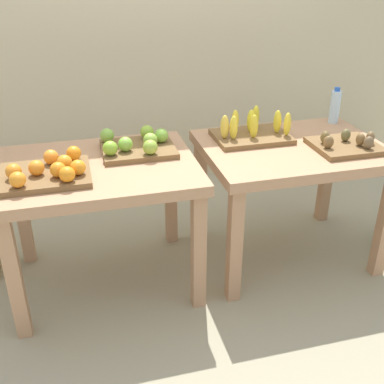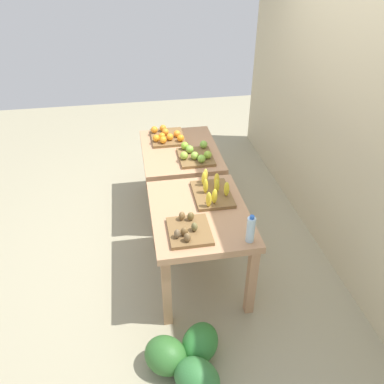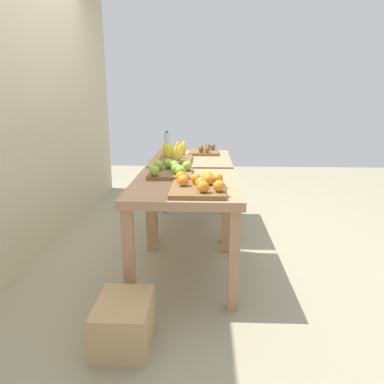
{
  "view_description": "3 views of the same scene",
  "coord_description": "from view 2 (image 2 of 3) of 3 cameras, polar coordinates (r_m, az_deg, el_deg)",
  "views": [
    {
      "loc": [
        -0.66,
        -2.33,
        1.76
      ],
      "look_at": [
        -0.05,
        -0.01,
        0.53
      ],
      "focal_mm": 44.35,
      "sensor_mm": 36.0,
      "label": 1
    },
    {
      "loc": [
        3.06,
        -0.49,
        2.65
      ],
      "look_at": [
        -0.01,
        0.03,
        0.56
      ],
      "focal_mm": 36.0,
      "sensor_mm": 36.0,
      "label": 2
    },
    {
      "loc": [
        -3.18,
        -0.16,
        1.38
      ],
      "look_at": [
        0.02,
        -0.03,
        0.52
      ],
      "focal_mm": 34.09,
      "sensor_mm": 36.0,
      "label": 3
    }
  ],
  "objects": [
    {
      "name": "orange_bin",
      "position": [
        4.31,
        -3.76,
        8.26
      ],
      "size": [
        0.44,
        0.36,
        0.11
      ],
      "color": "brown",
      "rests_on": "display_table_left"
    },
    {
      "name": "ground_plane",
      "position": [
        4.08,
        -0.46,
        -6.63
      ],
      "size": [
        8.0,
        8.0,
        0.0
      ],
      "primitive_type": "plane",
      "color": "#9D9678"
    },
    {
      "name": "display_table_left",
      "position": [
        4.17,
        -1.76,
        5.09
      ],
      "size": [
        1.04,
        0.8,
        0.75
      ],
      "color": "tan",
      "rests_on": "ground_plane"
    },
    {
      "name": "back_wall",
      "position": [
        3.75,
        20.9,
        13.9
      ],
      "size": [
        4.4,
        0.12,
        3.0
      ],
      "primitive_type": "cube",
      "color": "#C9BA92",
      "rests_on": "ground_plane"
    },
    {
      "name": "cardboard_produce_box",
      "position": [
        5.18,
        0.31,
        4.83
      ],
      "size": [
        0.4,
        0.3,
        0.26
      ],
      "primitive_type": "cube",
      "color": "tan",
      "rests_on": "ground_plane"
    },
    {
      "name": "apple_bin",
      "position": [
        3.91,
        0.51,
        5.55
      ],
      "size": [
        0.42,
        0.35,
        0.11
      ],
      "color": "brown",
      "rests_on": "display_table_left"
    },
    {
      "name": "kiwi_bin",
      "position": [
        2.94,
        -0.52,
        -5.65
      ],
      "size": [
        0.36,
        0.32,
        0.1
      ],
      "color": "brown",
      "rests_on": "display_table_right"
    },
    {
      "name": "watermelon_pile",
      "position": [
        2.99,
        -0.69,
        -23.5
      ],
      "size": [
        0.69,
        0.67,
        0.27
      ],
      "color": "#327337",
      "rests_on": "ground_plane"
    },
    {
      "name": "water_bottle",
      "position": [
        2.85,
        8.69,
        -5.49
      ],
      "size": [
        0.06,
        0.06,
        0.23
      ],
      "color": "silver",
      "rests_on": "display_table_right"
    },
    {
      "name": "display_table_right",
      "position": [
        3.24,
        1.09,
        -4.38
      ],
      "size": [
        1.04,
        0.8,
        0.75
      ],
      "color": "tan",
      "rests_on": "ground_plane"
    },
    {
      "name": "banana_crate",
      "position": [
        3.34,
        3.01,
        0.1
      ],
      "size": [
        0.44,
        0.32,
        0.17
      ],
      "color": "brown",
      "rests_on": "display_table_right"
    }
  ]
}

